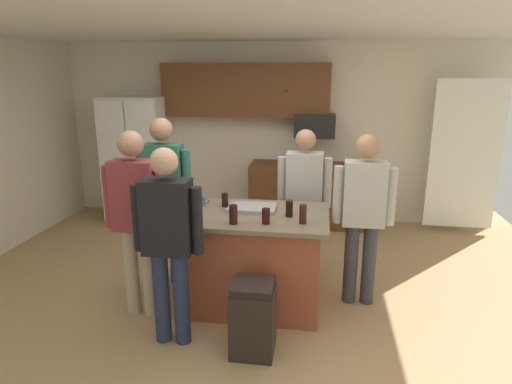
{
  "coord_description": "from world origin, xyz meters",
  "views": [
    {
      "loc": [
        0.71,
        -3.75,
        2.19
      ],
      "look_at": [
        0.09,
        0.34,
        1.05
      ],
      "focal_mm": 30.91,
      "sensor_mm": 36.0,
      "label": 1
    }
  ],
  "objects_px": {
    "glass_short_whisky": "(266,216)",
    "trash_bin": "(253,318)",
    "microwave_over_range": "(315,126)",
    "person_guest_right": "(304,194)",
    "kitchen_island": "(251,259)",
    "glass_dark_ale": "(289,208)",
    "refrigerator": "(138,159)",
    "person_guest_by_door": "(363,209)",
    "person_host_foreground": "(136,212)",
    "person_guest_left": "(165,190)",
    "person_elder_center": "(168,235)",
    "serving_tray": "(252,208)",
    "tumbler_amber": "(303,214)",
    "mug_ceramic_white": "(201,201)",
    "glass_stout_tall": "(233,214)",
    "glass_pilsner": "(225,200)"
  },
  "relations": [
    {
      "from": "kitchen_island",
      "to": "person_elder_center",
      "type": "height_order",
      "value": "person_elder_center"
    },
    {
      "from": "person_host_foreground",
      "to": "glass_pilsner",
      "type": "relative_size",
      "value": 13.01
    },
    {
      "from": "microwave_over_range",
      "to": "person_guest_right",
      "type": "height_order",
      "value": "person_guest_right"
    },
    {
      "from": "microwave_over_range",
      "to": "kitchen_island",
      "type": "height_order",
      "value": "microwave_over_range"
    },
    {
      "from": "person_elder_center",
      "to": "person_guest_right",
      "type": "xyz_separation_m",
      "value": [
        1.0,
        1.42,
        -0.02
      ]
    },
    {
      "from": "tumbler_amber",
      "to": "mug_ceramic_white",
      "type": "xyz_separation_m",
      "value": [
        -1.0,
        0.37,
        -0.04
      ]
    },
    {
      "from": "person_guest_left",
      "to": "glass_stout_tall",
      "type": "relative_size",
      "value": 10.6
    },
    {
      "from": "person_elder_center",
      "to": "serving_tray",
      "type": "bearing_deg",
      "value": 3.71
    },
    {
      "from": "person_guest_left",
      "to": "person_guest_right",
      "type": "relative_size",
      "value": 1.08
    },
    {
      "from": "refrigerator",
      "to": "person_host_foreground",
      "type": "height_order",
      "value": "refrigerator"
    },
    {
      "from": "kitchen_island",
      "to": "person_elder_center",
      "type": "distance_m",
      "value": 1.0
    },
    {
      "from": "microwave_over_range",
      "to": "person_guest_left",
      "type": "relative_size",
      "value": 0.32
    },
    {
      "from": "glass_dark_ale",
      "to": "serving_tray",
      "type": "bearing_deg",
      "value": 160.46
    },
    {
      "from": "person_guest_right",
      "to": "glass_short_whisky",
      "type": "height_order",
      "value": "person_guest_right"
    },
    {
      "from": "refrigerator",
      "to": "person_guest_right",
      "type": "relative_size",
      "value": 1.14
    },
    {
      "from": "person_elder_center",
      "to": "person_guest_by_door",
      "type": "relative_size",
      "value": 0.99
    },
    {
      "from": "person_host_foreground",
      "to": "person_guest_left",
      "type": "height_order",
      "value": "person_guest_left"
    },
    {
      "from": "microwave_over_range",
      "to": "glass_dark_ale",
      "type": "height_order",
      "value": "microwave_over_range"
    },
    {
      "from": "glass_short_whisky",
      "to": "serving_tray",
      "type": "bearing_deg",
      "value": 116.43
    },
    {
      "from": "tumbler_amber",
      "to": "trash_bin",
      "type": "bearing_deg",
      "value": -123.23
    },
    {
      "from": "person_host_foreground",
      "to": "person_guest_right",
      "type": "bearing_deg",
      "value": 18.64
    },
    {
      "from": "kitchen_island",
      "to": "person_guest_right",
      "type": "height_order",
      "value": "person_guest_right"
    },
    {
      "from": "person_guest_left",
      "to": "glass_short_whisky",
      "type": "xyz_separation_m",
      "value": [
        1.12,
        -0.61,
        -0.02
      ]
    },
    {
      "from": "glass_pilsner",
      "to": "person_guest_by_door",
      "type": "bearing_deg",
      "value": 1.61
    },
    {
      "from": "tumbler_amber",
      "to": "glass_pilsner",
      "type": "relative_size",
      "value": 1.27
    },
    {
      "from": "person_guest_right",
      "to": "tumbler_amber",
      "type": "height_order",
      "value": "person_guest_right"
    },
    {
      "from": "glass_short_whisky",
      "to": "trash_bin",
      "type": "xyz_separation_m",
      "value": [
        -0.04,
        -0.48,
        -0.69
      ]
    },
    {
      "from": "glass_short_whisky",
      "to": "kitchen_island",
      "type": "bearing_deg",
      "value": 123.33
    },
    {
      "from": "glass_stout_tall",
      "to": "trash_bin",
      "type": "relative_size",
      "value": 0.27
    },
    {
      "from": "refrigerator",
      "to": "mug_ceramic_white",
      "type": "distance_m",
      "value": 2.69
    },
    {
      "from": "kitchen_island",
      "to": "glass_short_whisky",
      "type": "bearing_deg",
      "value": -56.67
    },
    {
      "from": "person_host_foreground",
      "to": "mug_ceramic_white",
      "type": "xyz_separation_m",
      "value": [
        0.47,
        0.47,
        -0.02
      ]
    },
    {
      "from": "glass_short_whisky",
      "to": "glass_stout_tall",
      "type": "distance_m",
      "value": 0.28
    },
    {
      "from": "person_guest_left",
      "to": "person_elder_center",
      "type": "distance_m",
      "value": 1.12
    },
    {
      "from": "microwave_over_range",
      "to": "glass_stout_tall",
      "type": "relative_size",
      "value": 3.39
    },
    {
      "from": "person_host_foreground",
      "to": "person_guest_left",
      "type": "relative_size",
      "value": 0.98
    },
    {
      "from": "microwave_over_range",
      "to": "glass_dark_ale",
      "type": "bearing_deg",
      "value": -93.63
    },
    {
      "from": "refrigerator",
      "to": "glass_dark_ale",
      "type": "bearing_deg",
      "value": -44.18
    },
    {
      "from": "person_guest_by_door",
      "to": "kitchen_island",
      "type": "bearing_deg",
      "value": -0.0
    },
    {
      "from": "tumbler_amber",
      "to": "glass_stout_tall",
      "type": "bearing_deg",
      "value": -170.75
    },
    {
      "from": "refrigerator",
      "to": "mug_ceramic_white",
      "type": "relative_size",
      "value": 15.12
    },
    {
      "from": "person_guest_left",
      "to": "person_host_foreground",
      "type": "bearing_deg",
      "value": -72.22
    },
    {
      "from": "person_host_foreground",
      "to": "person_guest_right",
      "type": "height_order",
      "value": "person_host_foreground"
    },
    {
      "from": "person_elder_center",
      "to": "person_guest_right",
      "type": "bearing_deg",
      "value": 3.42
    },
    {
      "from": "glass_dark_ale",
      "to": "glass_short_whisky",
      "type": "bearing_deg",
      "value": -129.28
    },
    {
      "from": "person_guest_by_door",
      "to": "person_guest_right",
      "type": "xyz_separation_m",
      "value": [
        -0.57,
        0.52,
        -0.02
      ]
    },
    {
      "from": "person_guest_left",
      "to": "glass_dark_ale",
      "type": "xyz_separation_m",
      "value": [
        1.3,
        -0.39,
        -0.01
      ]
    },
    {
      "from": "kitchen_island",
      "to": "glass_dark_ale",
      "type": "xyz_separation_m",
      "value": [
        0.35,
        -0.03,
        0.53
      ]
    },
    {
      "from": "kitchen_island",
      "to": "person_host_foreground",
      "type": "distance_m",
      "value": 1.15
    },
    {
      "from": "microwave_over_range",
      "to": "tumbler_amber",
      "type": "distance_m",
      "value": 2.7
    }
  ]
}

